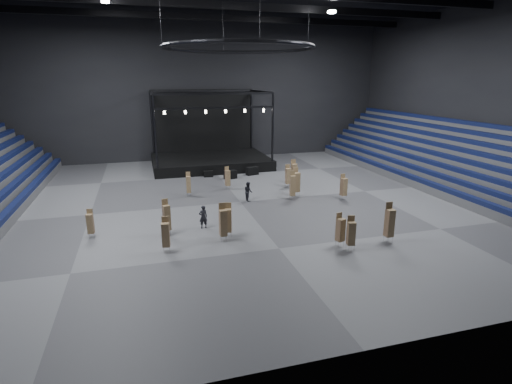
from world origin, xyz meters
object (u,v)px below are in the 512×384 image
object	(u,v)px
chair_stack_1	(166,234)
chair_stack_10	(90,223)
chair_stack_14	(293,185)
stage	(209,154)
chair_stack_12	(228,220)
chair_stack_13	(228,178)
chair_stack_6	(340,229)
chair_stack_9	(351,233)
man_center	(203,217)
flight_case_mid	(230,175)
chair_stack_3	(296,182)
chair_stack_7	(294,172)
chair_stack_0	(223,222)
crew_member	(248,191)
flight_case_left	(208,174)
chair_stack_5	(389,222)
chair_stack_8	(288,176)
chair_stack_4	(167,217)
chair_stack_11	(189,184)
chair_stack_2	(344,186)
flight_case_right	(252,171)

from	to	relation	value
chair_stack_1	chair_stack_10	distance (m)	6.16
chair_stack_14	stage	bearing A→B (deg)	114.92
stage	chair_stack_1	xyz separation A→B (m)	(-7.04, -25.25, -0.24)
chair_stack_12	chair_stack_13	xyz separation A→B (m)	(2.57, 12.13, -0.09)
chair_stack_6	chair_stack_13	world-z (taller)	chair_stack_6
stage	chair_stack_12	xyz separation A→B (m)	(-2.73, -23.87, -0.19)
chair_stack_9	man_center	bearing A→B (deg)	155.47
flight_case_mid	chair_stack_1	distance (m)	19.37
chair_stack_6	chair_stack_3	bearing A→B (deg)	66.55
chair_stack_1	chair_stack_7	size ratio (longest dim) A/B	0.88
chair_stack_0	crew_member	world-z (taller)	chair_stack_0
flight_case_left	chair_stack_0	world-z (taller)	chair_stack_0
chair_stack_0	chair_stack_13	bearing A→B (deg)	73.32
chair_stack_5	chair_stack_8	distance (m)	14.97
chair_stack_6	crew_member	bearing A→B (deg)	89.35
chair_stack_0	chair_stack_7	distance (m)	15.96
chair_stack_4	man_center	size ratio (longest dim) A/B	1.51
flight_case_left	chair_stack_4	xyz separation A→B (m)	(-5.61, -16.17, 0.98)
chair_stack_5	chair_stack_13	distance (m)	17.71
chair_stack_13	chair_stack_9	bearing A→B (deg)	-85.83
chair_stack_5	chair_stack_7	bearing A→B (deg)	90.78
man_center	crew_member	xyz separation A→B (m)	(4.93, 5.66, 0.00)
stage	chair_stack_6	bearing A→B (deg)	-81.83
chair_stack_11	chair_stack_14	world-z (taller)	chair_stack_14
crew_member	stage	bearing A→B (deg)	-2.88
flight_case_mid	chair_stack_11	distance (m)	7.58
flight_case_mid	chair_stack_2	size ratio (longest dim) A/B	0.57
flight_case_left	chair_stack_9	xyz separation A→B (m)	(5.47, -22.05, 0.86)
stage	chair_stack_14	world-z (taller)	stage
chair_stack_0	chair_stack_12	size ratio (longest dim) A/B	1.09
man_center	chair_stack_10	bearing A→B (deg)	-11.69
crew_member	chair_stack_6	bearing A→B (deg)	-170.25
chair_stack_10	man_center	xyz separation A→B (m)	(7.72, -0.30, -0.21)
chair_stack_0	chair_stack_10	xyz separation A→B (m)	(-8.65, 3.06, -0.28)
stage	flight_case_left	xyz separation A→B (m)	(-1.16, -6.18, -1.11)
chair_stack_9	chair_stack_0	bearing A→B (deg)	166.66
stage	crew_member	bearing A→B (deg)	-87.18
chair_stack_9	man_center	xyz separation A→B (m)	(-8.44, 6.50, -0.34)
chair_stack_5	chair_stack_7	size ratio (longest dim) A/B	1.05
chair_stack_10	man_center	world-z (taller)	chair_stack_10
stage	chair_stack_11	bearing A→B (deg)	-107.61
flight_case_mid	flight_case_right	size ratio (longest dim) A/B	0.99
chair_stack_9	chair_stack_12	world-z (taller)	chair_stack_12
chair_stack_7	chair_stack_9	size ratio (longest dim) A/B	1.15
chair_stack_11	chair_stack_12	size ratio (longest dim) A/B	0.94
stage	crew_member	xyz separation A→B (m)	(0.79, -16.07, -0.58)
chair_stack_2	chair_stack_8	xyz separation A→B (m)	(-3.34, 5.27, -0.01)
flight_case_right	chair_stack_5	world-z (taller)	chair_stack_5
flight_case_mid	chair_stack_0	bearing A→B (deg)	-104.10
chair_stack_12	man_center	size ratio (longest dim) A/B	1.41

